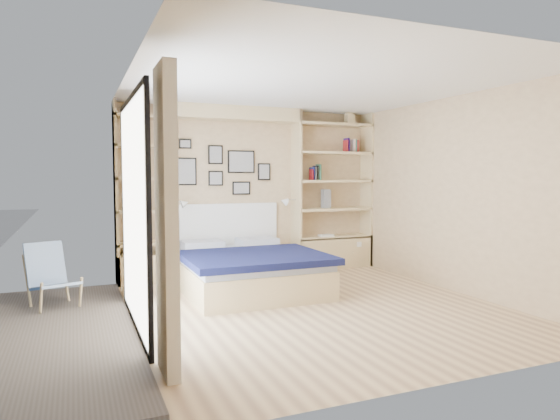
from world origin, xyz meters
name	(u,v)px	position (x,y,z in m)	size (l,w,h in m)	color
ground	(315,307)	(0.00, 0.00, 0.00)	(4.50, 4.50, 0.00)	#DEBD87
room_shell	(241,206)	(-0.39, 1.52, 1.08)	(4.50, 4.50, 4.50)	#DAB887
bed	(246,268)	(-0.45, 1.13, 0.28)	(1.73, 2.19, 1.07)	#E0C887
photo_gallery	(222,168)	(-0.45, 2.22, 1.60)	(1.48, 0.02, 0.82)	black
reading_lamps	(236,202)	(-0.30, 2.00, 1.10)	(1.92, 0.12, 0.15)	silver
shelf_decor	(316,164)	(1.04, 2.07, 1.68)	(3.48, 0.23, 2.03)	maroon
deck_chair	(50,276)	(-2.78, 1.17, 0.35)	(0.65, 0.83, 0.74)	tan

